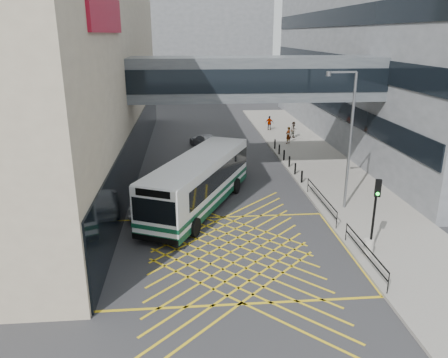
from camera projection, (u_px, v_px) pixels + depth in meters
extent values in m
plane|color=#333335|center=(231.00, 252.00, 22.16)|extent=(120.00, 120.00, 0.00)
cube|color=black|center=(140.00, 142.00, 36.16)|extent=(0.10, 41.50, 4.00)
cube|color=maroon|center=(106.00, 14.00, 21.82)|extent=(0.18, 9.00, 1.80)
cube|color=slate|center=(445.00, 40.00, 43.66)|extent=(24.00, 44.00, 20.00)
cube|color=black|center=(323.00, 101.00, 44.56)|extent=(0.10, 43.50, 1.60)
cube|color=black|center=(326.00, 61.00, 43.30)|extent=(0.10, 43.50, 1.60)
cube|color=black|center=(329.00, 18.00, 42.03)|extent=(0.10, 43.50, 1.60)
cube|color=slate|center=(185.00, 43.00, 75.86)|extent=(28.00, 16.00, 18.00)
cube|color=#494E53|center=(256.00, 78.00, 31.38)|extent=(20.00, 4.00, 3.00)
cube|color=black|center=(261.00, 81.00, 29.47)|extent=(19.50, 0.06, 1.60)
cube|color=black|center=(252.00, 76.00, 33.29)|extent=(19.50, 0.06, 1.60)
cube|color=gray|center=(318.00, 163.00, 37.05)|extent=(6.00, 54.00, 0.16)
cube|color=gold|center=(231.00, 252.00, 22.16)|extent=(12.00, 9.00, 0.01)
cube|color=white|center=(199.00, 181.00, 27.21)|extent=(7.29, 11.79, 2.88)
cube|color=#0D432A|center=(199.00, 200.00, 27.61)|extent=(7.34, 11.85, 0.36)
cube|color=#0D432A|center=(199.00, 192.00, 27.43)|extent=(7.36, 11.85, 0.23)
cube|color=black|center=(203.00, 172.00, 27.66)|extent=(6.73, 10.46, 1.12)
cube|color=black|center=(154.00, 211.00, 21.89)|extent=(2.27, 1.09, 1.28)
cube|color=black|center=(153.00, 193.00, 21.57)|extent=(1.77, 0.85, 0.37)
cube|color=white|center=(198.00, 159.00, 26.75)|extent=(7.22, 11.68, 0.11)
cube|color=black|center=(155.00, 239.00, 22.36)|extent=(2.47, 1.20, 0.32)
cube|color=black|center=(229.00, 174.00, 32.86)|extent=(2.47, 1.20, 0.32)
cylinder|color=black|center=(151.00, 221.00, 24.60)|extent=(0.71, 1.10, 1.07)
cylinder|color=black|center=(195.00, 227.00, 23.75)|extent=(0.71, 1.10, 1.07)
cylinder|color=black|center=(200.00, 182.00, 31.09)|extent=(0.71, 1.10, 1.07)
cylinder|color=black|center=(236.00, 186.00, 30.24)|extent=(0.71, 1.10, 1.07)
imported|color=white|center=(149.00, 199.00, 27.16)|extent=(2.74, 5.05, 1.52)
imported|color=black|center=(232.00, 169.00, 33.50)|extent=(2.61, 4.79, 1.42)
imported|color=#95969D|center=(205.00, 141.00, 42.34)|extent=(3.42, 4.90, 1.41)
cylinder|color=black|center=(373.00, 223.00, 21.08)|extent=(0.15, 0.15, 3.37)
cube|color=black|center=(378.00, 188.00, 20.28)|extent=(0.31, 0.24, 0.84)
sphere|color=#19E533|center=(378.00, 194.00, 20.26)|extent=(0.19, 0.19, 0.16)
cylinder|color=slate|center=(350.00, 143.00, 26.23)|extent=(0.17, 0.17, 8.31)
cube|color=slate|center=(343.00, 72.00, 24.81)|extent=(1.67, 0.18, 0.10)
cylinder|color=slate|center=(329.00, 74.00, 24.73)|extent=(0.30, 0.30, 0.26)
cylinder|color=#ADA89E|center=(368.00, 247.00, 21.43)|extent=(0.48, 0.48, 0.83)
cube|color=black|center=(366.00, 246.00, 20.42)|extent=(0.05, 5.00, 0.05)
cube|color=black|center=(365.00, 253.00, 20.55)|extent=(0.05, 5.00, 0.05)
cube|color=black|center=(321.00, 194.00, 27.04)|extent=(0.05, 6.00, 0.05)
cube|color=black|center=(321.00, 200.00, 27.17)|extent=(0.05, 6.00, 0.05)
cylinder|color=black|center=(388.00, 283.00, 18.20)|extent=(0.04, 0.04, 1.00)
cylinder|color=black|center=(346.00, 232.00, 22.93)|extent=(0.04, 0.04, 1.00)
cylinder|color=black|center=(337.00, 220.00, 24.35)|extent=(0.04, 0.04, 1.00)
cylinder|color=black|center=(308.00, 185.00, 30.02)|extent=(0.04, 0.04, 1.00)
cylinder|color=black|center=(302.00, 177.00, 31.93)|extent=(0.14, 0.14, 0.90)
cylinder|color=black|center=(295.00, 169.00, 33.82)|extent=(0.14, 0.14, 0.90)
cylinder|color=black|center=(289.00, 162.00, 35.71)|extent=(0.14, 0.14, 0.90)
cylinder|color=black|center=(284.00, 155.00, 37.60)|extent=(0.14, 0.14, 0.90)
cylinder|color=black|center=(279.00, 149.00, 39.49)|extent=(0.14, 0.14, 0.90)
cylinder|color=black|center=(275.00, 144.00, 41.38)|extent=(0.14, 0.14, 0.90)
imported|color=gray|center=(288.00, 135.00, 43.24)|extent=(0.81, 0.78, 1.66)
imported|color=gray|center=(294.00, 130.00, 45.50)|extent=(0.96, 0.82, 1.71)
imported|color=gray|center=(269.00, 123.00, 49.36)|extent=(1.03, 0.73, 1.58)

